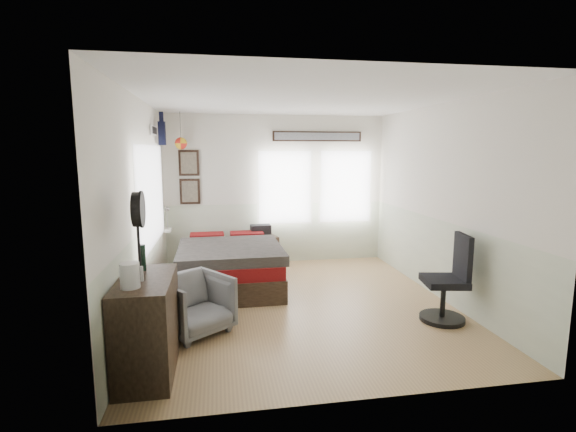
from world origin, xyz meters
The scene contains 12 objects.
ground_plane centered at (0.00, 0.00, -0.01)m, with size 4.00×4.50×0.01m, color #A47D52.
room_shell centered at (-0.08, 0.19, 1.61)m, with size 4.02×4.52×2.71m.
wall_decor centered at (-1.10, 1.96, 2.10)m, with size 3.55×1.32×1.44m.
bed centered at (-0.91, 0.99, 0.32)m, with size 1.53×2.09×0.66m.
dresser centered at (-1.74, -1.47, 0.45)m, with size 0.48×1.00×0.90m, color black.
armchair centered at (-1.36, -0.67, 0.33)m, with size 0.71×0.73×0.66m, color slate.
nightstand centered at (-0.33, 2.01, 0.27)m, with size 0.54×0.44×0.54m, color black.
task_chair centered at (1.66, -0.84, 0.44)m, with size 0.55×0.55×1.07m.
kettle centered at (-1.81, -1.72, 1.01)m, with size 0.19×0.16×0.22m.
bottle centered at (-1.80, -1.20, 1.03)m, with size 0.06×0.06×0.26m, color black.
stand_fan centered at (-1.76, -1.50, 1.53)m, with size 0.09×0.33×0.81m.
black_bag centered at (-0.33, 2.01, 0.65)m, with size 0.35×0.23×0.21m, color black.
Camera 1 is at (-1.06, -5.30, 2.04)m, focal length 26.00 mm.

